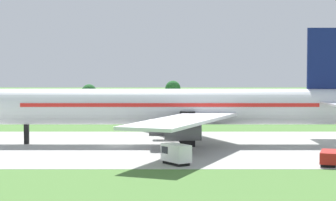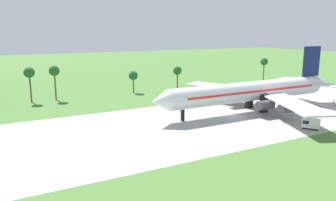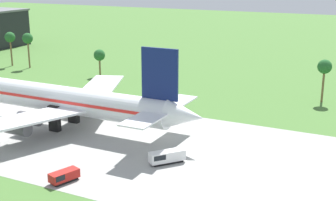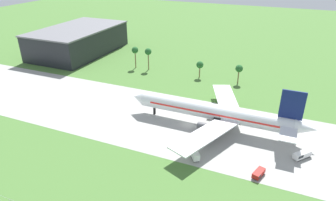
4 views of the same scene
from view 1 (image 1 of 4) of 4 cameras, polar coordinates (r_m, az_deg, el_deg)
ground_plane at (r=96.41m, az=-4.90°, el=-4.30°), size 600.00×600.00×0.00m
taxiway_strip at (r=96.41m, az=-4.90°, el=-4.29°), size 320.00×44.00×0.02m
jet_airliner at (r=98.37m, az=0.98°, el=-0.62°), size 67.23×57.12×18.81m
baggage_tug at (r=77.79m, az=0.55°, el=-5.00°), size 3.97×4.52×2.61m
catering_van at (r=79.58m, az=14.69°, el=-5.20°), size 3.38×5.17×1.83m
palm_tree_row at (r=143.86m, az=-5.93°, el=1.52°), size 109.03×3.60×12.03m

